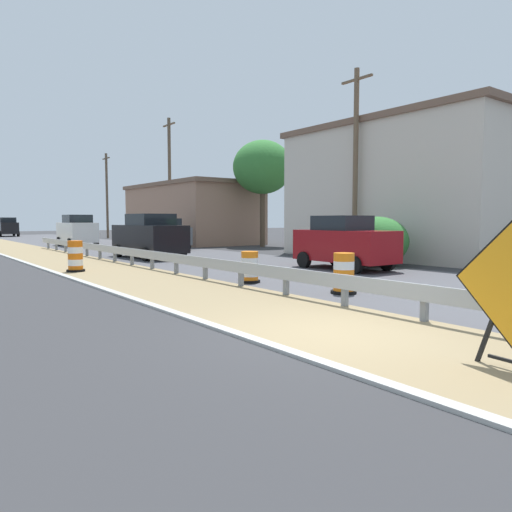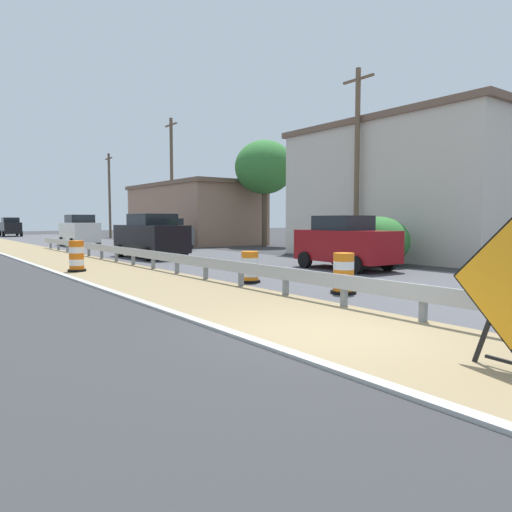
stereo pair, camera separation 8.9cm
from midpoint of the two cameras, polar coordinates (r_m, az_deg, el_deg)
ground_plane at (r=8.24m, az=8.47°, el=-9.14°), size 160.00×160.00×0.00m
median_dirt_strip at (r=8.64m, az=11.18°, el=-8.52°), size 3.54×120.00×0.01m
far_lane_asphalt at (r=13.44m, az=28.08°, el=-4.34°), size 8.03×120.00×0.00m
curb_near_edge at (r=7.40m, az=1.21°, el=-10.62°), size 0.20×120.00×0.11m
guardrail_median at (r=9.48m, az=19.41°, el=-4.38°), size 0.18×58.18×0.71m
traffic_barrel_nearest at (r=12.55m, az=10.61°, el=-2.29°), size 0.67×0.67×1.06m
traffic_barrel_close at (r=14.50m, az=-0.56°, el=-1.52°), size 0.64×0.64×0.96m
traffic_barrel_mid at (r=18.79m, az=-20.51°, el=-0.17°), size 0.66×0.66×1.14m
car_lead_near_lane at (r=36.71m, az=-20.29°, el=2.87°), size 2.09×4.60×2.26m
car_trailing_near_lane at (r=31.44m, az=-10.45°, el=2.62°), size 2.00×4.17×1.99m
car_lead_far_lane at (r=24.35m, az=-12.35°, el=2.35°), size 2.27×4.79×2.20m
car_mid_far_lane at (r=18.70m, az=10.74°, el=1.58°), size 2.05×4.11×2.07m
car_trailing_far_lane at (r=61.37m, az=-27.25°, el=3.11°), size 2.11×4.42×2.14m
car_distant_a at (r=49.25m, az=-20.28°, el=3.05°), size 2.01×4.06×2.02m
roadside_shop_near at (r=25.94m, az=17.98°, el=7.43°), size 7.24×11.90×6.76m
roadside_shop_far at (r=39.68m, az=-7.45°, el=5.07°), size 6.47×12.92×4.82m
utility_pole_near at (r=23.23m, az=12.07°, el=10.92°), size 0.24×1.80×8.89m
utility_pole_mid at (r=36.98m, az=-9.96°, el=8.95°), size 0.24×1.80×9.49m
utility_pole_far at (r=51.32m, az=-17.05°, el=7.03°), size 0.24×1.80×8.60m
bush_roadside at (r=20.33m, az=14.52°, el=1.71°), size 2.56×2.56×2.04m
tree_roadside at (r=33.92m, az=1.09°, el=10.52°), size 4.15×4.15×7.44m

